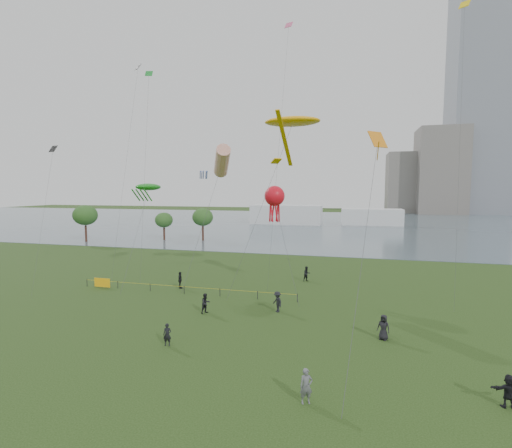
% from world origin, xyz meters
% --- Properties ---
extents(ground_plane, '(400.00, 400.00, 0.00)m').
position_xyz_m(ground_plane, '(0.00, 0.00, 0.00)').
color(ground_plane, '#1C3410').
extents(lake, '(400.00, 120.00, 0.08)m').
position_xyz_m(lake, '(0.00, 100.00, 0.02)').
color(lake, '#4F626D').
rests_on(lake, ground_plane).
extents(tower, '(24.00, 24.00, 120.00)m').
position_xyz_m(tower, '(62.00, 168.00, 60.00)').
color(tower, slate).
rests_on(tower, ground_plane).
extents(building_mid, '(20.00, 20.00, 38.00)m').
position_xyz_m(building_mid, '(46.00, 162.00, 19.00)').
color(building_mid, slate).
rests_on(building_mid, ground_plane).
extents(building_low, '(16.00, 18.00, 28.00)m').
position_xyz_m(building_low, '(32.00, 168.00, 14.00)').
color(building_low, slate).
rests_on(building_low, ground_plane).
extents(pavilion_left, '(22.00, 8.00, 6.00)m').
position_xyz_m(pavilion_left, '(-12.00, 95.00, 3.00)').
color(pavilion_left, silver).
rests_on(pavilion_left, ground_plane).
extents(pavilion_right, '(18.00, 7.00, 5.00)m').
position_xyz_m(pavilion_right, '(14.00, 98.00, 2.50)').
color(pavilion_right, silver).
rests_on(pavilion_right, ground_plane).
extents(trees, '(27.58, 12.64, 7.72)m').
position_xyz_m(trees, '(-35.01, 48.85, 5.15)').
color(trees, '#3C231B').
rests_on(trees, ground_plane).
extents(fence, '(24.07, 0.07, 1.05)m').
position_xyz_m(fence, '(-15.10, 14.44, 0.55)').
color(fence, black).
rests_on(fence, ground_plane).
extents(kite_flyer, '(0.79, 0.66, 1.83)m').
position_xyz_m(kite_flyer, '(5.88, -2.50, 0.92)').
color(kite_flyer, slate).
rests_on(kite_flyer, ground_plane).
extents(spectator_a, '(1.03, 1.10, 1.79)m').
position_xyz_m(spectator_a, '(-4.42, 9.23, 0.89)').
color(spectator_a, black).
rests_on(spectator_a, ground_plane).
extents(spectator_b, '(1.33, 1.36, 1.87)m').
position_xyz_m(spectator_b, '(1.68, 11.14, 0.93)').
color(spectator_b, black).
rests_on(spectator_b, ground_plane).
extents(spectator_c, '(0.71, 1.17, 1.85)m').
position_xyz_m(spectator_c, '(-10.33, 16.28, 0.93)').
color(spectator_c, black).
rests_on(spectator_c, ground_plane).
extents(spectator_d, '(1.07, 0.91, 1.86)m').
position_xyz_m(spectator_d, '(10.40, 7.05, 0.93)').
color(spectator_d, black).
rests_on(spectator_d, ground_plane).
extents(spectator_e, '(1.64, 0.70, 1.71)m').
position_xyz_m(spectator_e, '(15.80, -0.32, 0.86)').
color(spectator_e, black).
rests_on(spectator_e, ground_plane).
extents(spectator_f, '(0.64, 0.48, 1.58)m').
position_xyz_m(spectator_f, '(-4.41, 2.14, 0.79)').
color(spectator_f, black).
rests_on(spectator_f, ground_plane).
extents(spectator_g, '(1.11, 1.07, 1.81)m').
position_xyz_m(spectator_g, '(2.93, 22.91, 0.90)').
color(spectator_g, black).
rests_on(spectator_g, ground_plane).
extents(kite_stingray, '(8.70, 10.24, 18.20)m').
position_xyz_m(kite_stingray, '(1.95, 16.90, 17.70)').
color(kite_stingray, '#3F3F42').
extents(kite_windsock, '(4.38, 8.18, 16.04)m').
position_xyz_m(kite_windsock, '(-6.68, 20.15, 14.20)').
color(kite_windsock, '#3F3F42').
extents(kite_creature, '(2.81, 11.02, 11.71)m').
position_xyz_m(kite_creature, '(-16.90, 21.23, 11.24)').
color(kite_creature, '#3F3F42').
extents(kite_octopus, '(5.00, 8.11, 11.38)m').
position_xyz_m(kite_octopus, '(-0.44, 20.03, 10.17)').
color(kite_octopus, '#3F3F42').
extents(kite_delta, '(2.97, 15.06, 15.63)m').
position_xyz_m(kite_delta, '(9.72, 10.15, 14.22)').
color(kite_delta, '#3F3F42').
extents(small_kites, '(47.46, 11.28, 15.69)m').
position_xyz_m(small_kites, '(-3.37, 19.60, 24.29)').
color(small_kites, '#198C2D').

